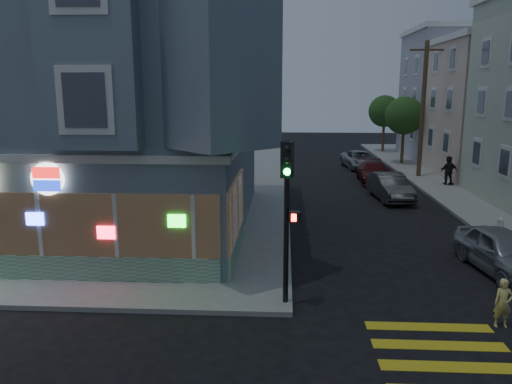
# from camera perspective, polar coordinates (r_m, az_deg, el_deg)

# --- Properties ---
(ground) EXTENTS (120.00, 120.00, 0.00)m
(ground) POSITION_cam_1_polar(r_m,az_deg,el_deg) (12.46, -10.27, -17.63)
(ground) COLOR black
(ground) RESTS_ON ground
(sidewalk_nw) EXTENTS (33.00, 42.00, 0.15)m
(sidewalk_nw) POSITION_cam_1_polar(r_m,az_deg,el_deg) (37.73, -22.27, 1.73)
(sidewalk_nw) COLOR gray
(sidewalk_nw) RESTS_ON ground
(corner_building) EXTENTS (14.60, 14.60, 11.40)m
(corner_building) POSITION_cam_1_polar(r_m,az_deg,el_deg) (23.21, -19.14, 10.50)
(corner_building) COLOR slate
(corner_building) RESTS_ON sidewalk_nw
(row_house_d) EXTENTS (12.00, 8.60, 10.50)m
(row_house_d) POSITION_cam_1_polar(r_m,az_deg,el_deg) (47.59, 24.29, 9.94)
(row_house_d) COLOR #9B98A7
(row_house_d) RESTS_ON sidewalk_ne
(utility_pole) EXTENTS (2.20, 0.30, 9.00)m
(utility_pole) POSITION_cam_1_polar(r_m,az_deg,el_deg) (35.78, 18.53, 9.12)
(utility_pole) COLOR #4C3826
(utility_pole) RESTS_ON sidewalk_ne
(street_tree_near) EXTENTS (3.00, 3.00, 5.30)m
(street_tree_near) POSITION_cam_1_polar(r_m,az_deg,el_deg) (41.68, 16.58, 8.34)
(street_tree_near) COLOR #4C3826
(street_tree_near) RESTS_ON sidewalk_ne
(street_tree_far) EXTENTS (3.00, 3.00, 5.30)m
(street_tree_far) POSITION_cam_1_polar(r_m,az_deg,el_deg) (49.49, 14.48, 8.92)
(street_tree_far) COLOR #4C3826
(street_tree_far) RESTS_ON sidewalk_ne
(running_child) EXTENTS (0.48, 0.32, 1.30)m
(running_child) POSITION_cam_1_polar(r_m,az_deg,el_deg) (14.62, 26.41, -11.31)
(running_child) COLOR #EADA77
(running_child) RESTS_ON ground
(pedestrian_a) EXTENTS (1.05, 0.95, 1.77)m
(pedestrian_a) POSITION_cam_1_polar(r_m,az_deg,el_deg) (33.57, 21.07, 2.34)
(pedestrian_a) COLOR black
(pedestrian_a) RESTS_ON sidewalk_ne
(pedestrian_b) EXTENTS (1.03, 0.45, 1.73)m
(pedestrian_b) POSITION_cam_1_polar(r_m,az_deg,el_deg) (33.31, 21.21, 2.23)
(pedestrian_b) COLOR black
(pedestrian_b) RESTS_ON sidewalk_ne
(parked_car_a) EXTENTS (2.29, 4.53, 1.48)m
(parked_car_a) POSITION_cam_1_polar(r_m,az_deg,el_deg) (18.65, 26.42, -6.13)
(parked_car_a) COLOR #9A9CA1
(parked_car_a) RESTS_ON ground
(parked_car_b) EXTENTS (1.99, 4.57, 1.46)m
(parked_car_b) POSITION_cam_1_polar(r_m,az_deg,el_deg) (28.57, 15.08, 0.58)
(parked_car_b) COLOR #323537
(parked_car_b) RESTS_ON ground
(parked_car_c) EXTENTS (1.96, 4.67, 1.35)m
(parked_car_c) POSITION_cam_1_polar(r_m,az_deg,el_deg) (33.60, 13.30, 2.20)
(parked_car_c) COLOR #501213
(parked_car_c) RESTS_ON ground
(parked_car_d) EXTENTS (2.78, 5.08, 1.35)m
(parked_car_d) POSITION_cam_1_polar(r_m,az_deg,el_deg) (39.35, 11.84, 3.63)
(parked_car_d) COLOR #92959B
(parked_car_d) RESTS_ON ground
(traffic_signal) EXTENTS (0.58, 0.51, 4.60)m
(traffic_signal) POSITION_cam_1_polar(r_m,az_deg,el_deg) (13.41, 3.61, -0.38)
(traffic_signal) COLOR black
(traffic_signal) RESTS_ON sidewalk_nw
(fire_hydrant) EXTENTS (0.45, 0.26, 0.78)m
(fire_hydrant) POSITION_cam_1_polar(r_m,az_deg,el_deg) (22.71, 26.13, -3.52)
(fire_hydrant) COLOR silver
(fire_hydrant) RESTS_ON sidewalk_ne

